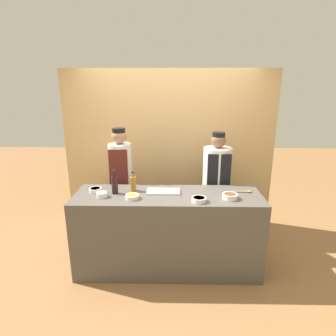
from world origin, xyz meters
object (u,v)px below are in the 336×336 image
sauce_bowl_green (95,190)px  sauce_bowl_purple (102,194)px  cutting_board (163,191)px  bottle_amber (133,183)px  sauce_bowl_red (199,199)px  bottle_wine (115,184)px  chef_left (121,182)px  wooden_spoon (244,192)px  chef_right (216,186)px  sauce_bowl_yellow (132,196)px  sauce_bowl_brown (230,196)px

sauce_bowl_green → sauce_bowl_purple: (0.12, -0.16, 0.00)m
cutting_board → bottle_amber: 0.37m
sauce_bowl_red → bottle_amber: bottle_amber is taller
bottle_wine → chef_left: chef_left is taller
bottle_amber → wooden_spoon: bottle_amber is taller
chef_left → sauce_bowl_purple: bearing=-98.0°
sauce_bowl_green → bottle_amber: bearing=5.4°
chef_right → sauce_bowl_green: bearing=-161.0°
bottle_amber → wooden_spoon: size_ratio=1.05×
bottle_amber → chef_right: chef_right is taller
sauce_bowl_purple → bottle_wine: (0.13, 0.11, 0.08)m
sauce_bowl_red → cutting_board: (-0.39, 0.27, -0.02)m
sauce_bowl_red → chef_right: size_ratio=0.10×
bottle_wine → wooden_spoon: 1.51m
sauce_bowl_yellow → sauce_bowl_red: 0.74m
cutting_board → wooden_spoon: bearing=0.6°
bottle_wine → sauce_bowl_red: bearing=-13.4°
sauce_bowl_green → chef_left: 0.56m
sauce_bowl_yellow → bottle_wine: bottle_wine is taller
chef_left → chef_right: (1.30, -0.00, -0.05)m
sauce_bowl_brown → chef_left: chef_left is taller
cutting_board → bottle_amber: bottle_amber is taller
sauce_bowl_red → sauce_bowl_purple: bearing=173.8°
chef_right → bottle_amber: bearing=-155.9°
wooden_spoon → chef_right: bearing=116.0°
wooden_spoon → cutting_board: bearing=-179.4°
chef_right → sauce_bowl_yellow: bearing=-145.4°
sauce_bowl_brown → sauce_bowl_yellow: bearing=-179.1°
cutting_board → wooden_spoon: wooden_spoon is taller
bottle_amber → chef_right: (1.06, 0.48, -0.20)m
sauce_bowl_green → wooden_spoon: 1.75m
sauce_bowl_yellow → sauce_bowl_red: size_ratio=0.96×
sauce_bowl_brown → chef_left: (-1.34, 0.70, -0.09)m
sauce_bowl_brown → sauce_bowl_green: 1.56m
sauce_bowl_brown → chef_right: 0.72m
sauce_bowl_yellow → wooden_spoon: 1.31m
sauce_bowl_brown → chef_right: chef_right is taller
sauce_bowl_brown → sauce_bowl_red: 0.36m
bottle_wine → chef_left: 0.59m
sauce_bowl_yellow → chef_right: (1.04, 0.72, -0.13)m
sauce_bowl_red → bottle_wine: bearing=166.6°
sauce_bowl_yellow → chef_right: 1.27m
wooden_spoon → chef_right: chef_right is taller
sauce_bowl_yellow → sauce_bowl_brown: sauce_bowl_brown is taller
sauce_bowl_yellow → chef_left: chef_left is taller
sauce_bowl_green → sauce_bowl_red: 1.23m
sauce_bowl_brown → sauce_bowl_green: bearing=173.3°
sauce_bowl_brown → wooden_spoon: sauce_bowl_brown is taller
sauce_bowl_brown → sauce_bowl_red: sauce_bowl_brown is taller
sauce_bowl_yellow → sauce_bowl_purple: bearing=172.9°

